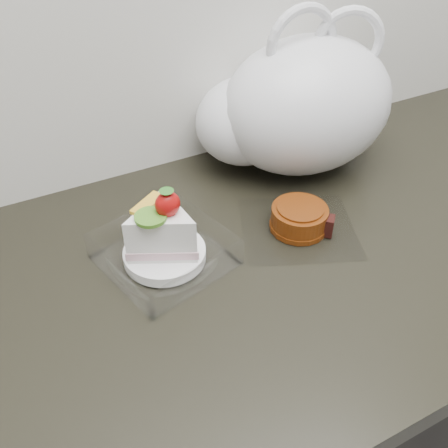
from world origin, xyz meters
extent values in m
cube|color=black|center=(0.00, 1.69, 0.43)|extent=(2.00, 0.60, 0.86)
cube|color=black|center=(0.00, 1.69, 0.88)|extent=(2.04, 0.64, 0.04)
cube|color=white|center=(-0.22, 1.74, 0.90)|extent=(0.21, 0.21, 0.00)
cylinder|color=white|center=(-0.22, 1.74, 0.91)|extent=(0.12, 0.12, 0.02)
ellipsoid|color=red|center=(-0.21, 1.73, 1.01)|extent=(0.04, 0.03, 0.04)
cone|color=#2D7223|center=(-0.21, 1.73, 1.03)|extent=(0.02, 0.02, 0.01)
cylinder|color=#549D2D|center=(-0.23, 1.73, 1.00)|extent=(0.05, 0.05, 0.01)
cube|color=gold|center=(-0.23, 1.76, 1.00)|extent=(0.06, 0.05, 0.01)
cube|color=white|center=(0.01, 1.71, 0.90)|extent=(0.24, 0.23, 0.00)
cylinder|color=maroon|center=(0.01, 1.71, 0.92)|extent=(0.11, 0.11, 0.04)
cylinder|color=maroon|center=(0.01, 1.71, 0.91)|extent=(0.11, 0.11, 0.01)
cylinder|color=maroon|center=(0.01, 1.71, 0.94)|extent=(0.09, 0.09, 0.00)
cube|color=black|center=(0.04, 1.68, 0.92)|extent=(0.03, 0.03, 0.03)
ellipsoid|color=silver|center=(0.12, 1.88, 1.02)|extent=(0.37, 0.32, 0.24)
ellipsoid|color=silver|center=(0.02, 1.92, 1.00)|extent=(0.22, 0.21, 0.16)
torus|color=silver|center=(0.10, 1.88, 1.13)|extent=(0.13, 0.02, 0.13)
torus|color=silver|center=(0.19, 1.86, 1.13)|extent=(0.12, 0.07, 0.12)
camera|label=1|loc=(-0.39, 1.21, 1.42)|focal=40.00mm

